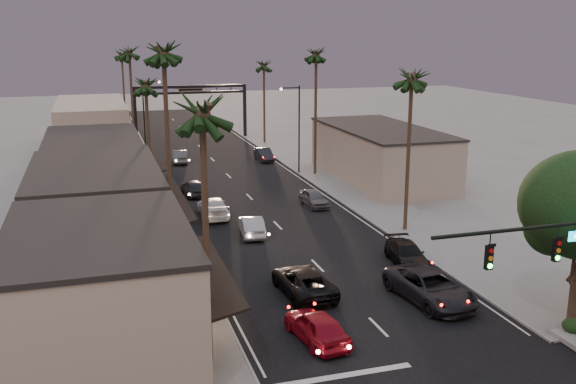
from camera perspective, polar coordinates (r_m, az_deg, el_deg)
ground at (r=59.74m, az=-4.12°, el=0.24°), size 200.00×200.00×0.00m
road at (r=64.50m, az=-5.12°, el=1.26°), size 14.00×120.00×0.02m
sidewalk_left at (r=70.12m, az=-13.94°, el=1.98°), size 5.00×92.00×0.12m
sidewalk_right at (r=73.51m, az=1.00°, el=2.94°), size 5.00×92.00×0.12m
storefront_near at (r=30.81m, az=-16.27°, el=-8.40°), size 8.00×12.00×5.50m
storefront_mid at (r=44.11m, az=-16.65°, el=-1.63°), size 8.00×14.00×5.50m
storefront_far at (r=59.75m, az=-16.85°, el=2.13°), size 8.00×16.00×5.00m
storefront_dist at (r=82.36m, az=-17.05°, el=5.60°), size 8.00×20.00×6.00m
building_right at (r=63.71m, az=8.22°, el=3.30°), size 8.00×18.00×5.00m
traffic_signal at (r=29.16m, az=23.72°, el=-5.45°), size 8.51×0.22×7.80m
arch at (r=87.97m, az=-8.63°, el=8.22°), size 15.20×0.40×7.27m
streetlight_right at (r=65.29m, az=0.76°, el=6.22°), size 2.13×0.30×9.00m
streetlight_left at (r=75.35m, az=-12.49°, el=6.94°), size 2.13×0.30×9.00m
palm_la at (r=26.09m, az=-7.67°, el=7.82°), size 3.20×3.20×13.20m
palm_lb at (r=38.83m, az=-11.03°, el=12.57°), size 3.20×3.20×15.20m
palm_lc at (r=52.90m, az=-12.57°, el=9.65°), size 3.20×3.20×12.20m
palm_ld at (r=71.74m, az=-13.95°, el=12.21°), size 3.20×3.20×14.20m
palm_ra at (r=45.98m, az=10.97°, el=10.34°), size 3.20×3.20×13.20m
palm_rb at (r=64.29m, az=2.52°, el=12.43°), size 3.20×3.20×14.20m
palm_rc at (r=83.48m, az=-2.16°, el=11.46°), size 3.20×3.20×12.20m
palm_far at (r=94.74m, az=-14.59°, el=11.93°), size 3.20×3.20×13.20m
oncoming_red at (r=30.87m, az=2.56°, el=-11.83°), size 2.36×4.61×1.50m
oncoming_pickup at (r=35.97m, az=1.37°, el=-7.95°), size 2.68×5.47×1.49m
oncoming_silver at (r=46.11m, az=-3.24°, el=-3.01°), size 1.99×4.44×1.42m
oncoming_white at (r=50.91m, az=-6.67°, el=-1.37°), size 2.39×5.36×1.53m
oncoming_dgrey at (r=57.80m, az=-8.41°, el=0.38°), size 1.99×4.31×1.43m
oncoming_grey_far at (r=72.61m, az=-9.60°, el=3.15°), size 2.05×4.62×1.48m
curbside_near at (r=35.83m, az=12.52°, el=-8.24°), size 3.48×6.30×1.67m
curbside_black at (r=41.06m, az=10.53°, el=-5.45°), size 2.55×4.92×1.36m
curbside_grey at (r=53.78m, az=2.32°, el=-0.54°), size 1.77×4.07×1.36m
curbside_far at (r=72.90m, az=-2.16°, el=3.36°), size 1.55×4.30×1.41m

